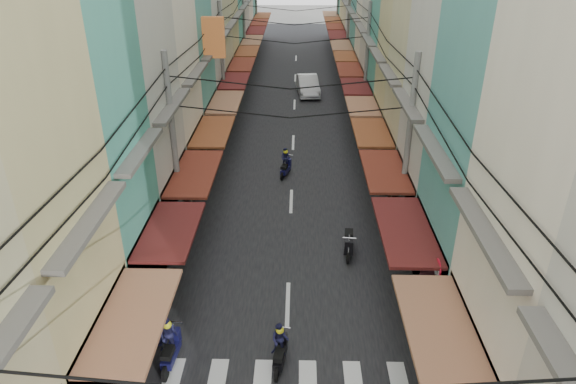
# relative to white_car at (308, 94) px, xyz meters

# --- Properties ---
(ground) EXTENTS (160.00, 160.00, 0.00)m
(ground) POSITION_rel_white_car_xyz_m (-1.08, -24.91, 0.00)
(ground) COLOR slate
(ground) RESTS_ON ground
(road) EXTENTS (10.00, 80.00, 0.02)m
(road) POSITION_rel_white_car_xyz_m (-1.08, -4.91, 0.01)
(road) COLOR black
(road) RESTS_ON ground
(sidewalk_left) EXTENTS (3.00, 80.00, 0.06)m
(sidewalk_left) POSITION_rel_white_car_xyz_m (-7.58, -4.91, 0.03)
(sidewalk_left) COLOR gray
(sidewalk_left) RESTS_ON ground
(sidewalk_right) EXTENTS (3.00, 80.00, 0.06)m
(sidewalk_right) POSITION_rel_white_car_xyz_m (5.42, -4.91, 0.03)
(sidewalk_right) COLOR gray
(sidewalk_right) RESTS_ON ground
(utility_poles) EXTENTS (10.20, 66.13, 8.20)m
(utility_poles) POSITION_rel_white_car_xyz_m (-1.08, -9.90, 6.59)
(utility_poles) COLOR slate
(utility_poles) RESTS_ON ground
(white_car) EXTENTS (5.56, 2.63, 1.90)m
(white_car) POSITION_rel_white_car_xyz_m (0.00, 0.00, 0.00)
(white_car) COLOR silver
(white_car) RESTS_ON ground
(bicycle) EXTENTS (1.79, 1.00, 1.16)m
(bicycle) POSITION_rel_white_car_xyz_m (5.46, -26.61, 0.00)
(bicycle) COLOR black
(bicycle) RESTS_ON ground
(moving_scooters) EXTENTS (6.58, 15.76, 1.81)m
(moving_scooters) POSITION_rel_white_car_xyz_m (-1.88, -25.27, 0.52)
(moving_scooters) COLOR black
(moving_scooters) RESTS_ON ground
(parked_scooters) EXTENTS (13.13, 13.15, 0.99)m
(parked_scooters) POSITION_rel_white_car_xyz_m (3.17, -28.89, 0.46)
(parked_scooters) COLOR black
(parked_scooters) RESTS_ON ground
(pedestrians) EXTENTS (12.30, 26.65, 2.20)m
(pedestrians) POSITION_rel_white_car_xyz_m (-5.45, -22.82, 1.06)
(pedestrians) COLOR black
(pedestrians) RESTS_ON ground
(market_umbrella) EXTENTS (2.30, 2.30, 2.42)m
(market_umbrella) POSITION_rel_white_car_xyz_m (4.60, -27.49, 2.13)
(market_umbrella) COLOR #B2B2B7
(market_umbrella) RESTS_ON ground
(traffic_sign) EXTENTS (0.10, 0.69, 3.16)m
(traffic_sign) POSITION_rel_white_car_xyz_m (3.70, -28.51, 2.33)
(traffic_sign) COLOR slate
(traffic_sign) RESTS_ON ground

